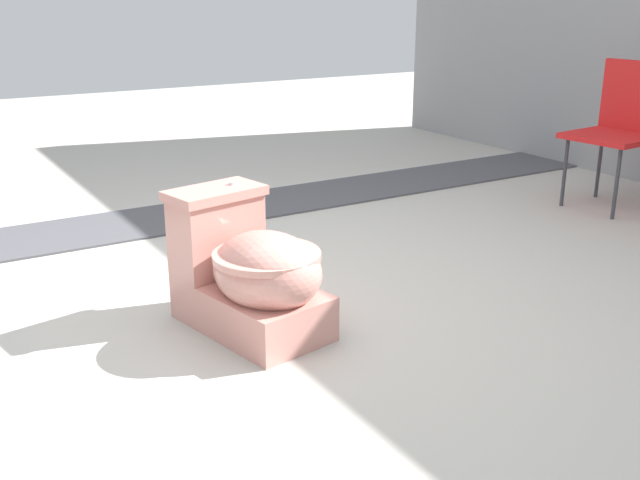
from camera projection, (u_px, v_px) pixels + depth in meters
ground_plane at (266, 303)px, 3.06m from camera, size 14.00×14.00×0.00m
gravel_strip at (238, 207)px, 4.39m from camera, size 0.56×8.00×0.01m
toilet at (251, 274)px, 2.76m from camera, size 0.69×0.49×0.52m
folding_chair_left at (624, 119)px, 4.30m from camera, size 0.48×0.48×0.83m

